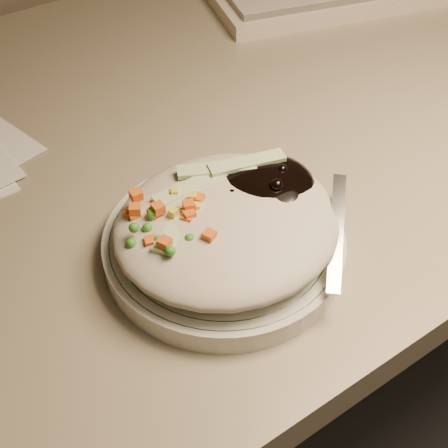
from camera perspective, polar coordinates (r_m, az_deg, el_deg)
desk at (r=0.84m, az=-1.23°, el=-0.86°), size 1.40×0.70×0.74m
plate at (r=0.54m, az=-0.00°, el=-1.96°), size 0.21×0.21×0.02m
plate_rim at (r=0.53m, az=-0.00°, el=-1.22°), size 0.20×0.20×0.00m
meal at (r=0.52m, az=0.44°, el=0.58°), size 0.21×0.19×0.05m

